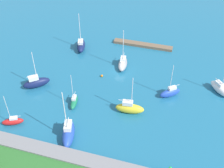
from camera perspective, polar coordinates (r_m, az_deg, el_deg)
name	(u,v)px	position (r m, az deg, el deg)	size (l,w,h in m)	color
water	(120,71)	(76.34, 1.67, 2.70)	(160.00, 160.00, 0.00)	#1E668C
pier_dock	(143,45)	(87.34, 6.28, 7.95)	(18.13, 2.18, 0.82)	brown
breakwater	(78,159)	(55.30, -6.92, -15.03)	(67.43, 3.03, 1.51)	gray
sailboat_green_east_end	(74,101)	(66.19, -7.74, -3.55)	(2.32, 4.99, 8.84)	#19724C
sailboat_blue_mid_basin	(170,92)	(68.94, 11.77, -1.69)	(5.25, 4.63, 9.31)	#2347B2
sailboat_navy_outer_mooring	(36,82)	(72.65, -15.17, 0.31)	(6.50, 6.01, 10.24)	#141E4C
sailboat_yellow_by_breakwater	(130,108)	(63.37, 3.61, -4.90)	(6.66, 2.87, 9.98)	yellow
sailboat_gray_center_basin	(123,63)	(77.31, 2.21, 4.21)	(3.15, 6.81, 11.47)	gray
sailboat_red_far_north	(13,121)	(64.74, -19.57, -7.17)	(4.78, 3.38, 8.21)	red
sailboat_white_along_channel	(220,88)	(73.67, 21.11, -0.82)	(5.53, 6.07, 9.27)	white
sailboat_blue_near_pier	(68,133)	(58.75, -8.88, -9.83)	(4.35, 7.58, 12.74)	#2347B2
sailboat_navy_off_beacon	(81,45)	(85.40, -6.34, 7.89)	(4.53, 7.52, 11.30)	#141E4C
mooring_buoy_orange	(102,76)	(74.07, -2.10, 1.68)	(0.61, 0.61, 0.61)	orange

